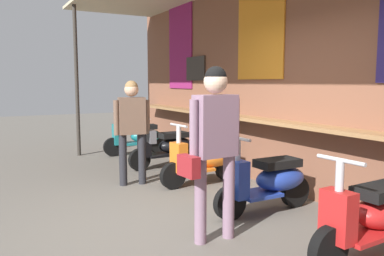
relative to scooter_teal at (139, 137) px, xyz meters
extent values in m
plane|color=#605B54|center=(4.41, -1.08, -0.39)|extent=(32.65, 32.65, 0.00)
cube|color=brown|center=(4.41, 0.94, 1.34)|extent=(11.66, 0.25, 3.45)
cube|color=olive|center=(4.41, 0.64, 0.63)|extent=(10.50, 0.36, 0.05)
cube|color=#841E56|center=(0.46, 0.80, 1.96)|extent=(1.04, 0.02, 1.79)
cube|color=orange|center=(3.17, 0.80, 2.03)|extent=(1.10, 0.02, 1.57)
cube|color=#2D2823|center=(1.14, 0.80, 1.47)|extent=(0.73, 0.03, 0.47)
cylinder|color=#332D28|center=(-0.48, -1.20, 1.23)|extent=(0.08, 0.08, 3.23)
ellipsoid|color=#197075|center=(0.01, 0.17, 0.01)|extent=(0.43, 0.72, 0.30)
cube|color=black|center=(0.01, 0.12, 0.21)|extent=(0.34, 0.57, 0.10)
cube|color=#197075|center=(-0.01, -0.18, -0.14)|extent=(0.41, 0.52, 0.04)
cube|color=#197075|center=(-0.03, -0.48, 0.08)|extent=(0.29, 0.18, 0.44)
cylinder|color=#B7B7BC|center=(-0.03, -0.48, 0.21)|extent=(0.07, 0.07, 0.70)
cylinder|color=#B7B7BC|center=(-0.03, -0.48, 0.56)|extent=(0.46, 0.07, 0.04)
cylinder|color=black|center=(-0.04, -0.58, -0.19)|extent=(0.13, 0.41, 0.40)
cylinder|color=black|center=(0.03, 0.42, -0.19)|extent=(0.13, 0.41, 0.40)
ellipsoid|color=black|center=(1.50, 0.17, 0.01)|extent=(0.42, 0.72, 0.30)
cube|color=black|center=(1.51, 0.12, 0.21)|extent=(0.33, 0.57, 0.10)
cube|color=black|center=(1.52, -0.18, -0.14)|extent=(0.41, 0.52, 0.04)
cube|color=black|center=(1.54, -0.48, 0.08)|extent=(0.29, 0.17, 0.44)
cylinder|color=#B7B7BC|center=(1.54, -0.48, 0.21)|extent=(0.07, 0.07, 0.70)
cylinder|color=#B7B7BC|center=(1.54, -0.48, 0.56)|extent=(0.46, 0.06, 0.04)
cylinder|color=black|center=(1.54, -0.58, -0.19)|extent=(0.12, 0.40, 0.40)
cylinder|color=black|center=(1.49, 0.42, -0.19)|extent=(0.12, 0.40, 0.40)
ellipsoid|color=orange|center=(2.88, 0.17, 0.01)|extent=(0.42, 0.72, 0.30)
cube|color=black|center=(2.88, 0.12, 0.21)|extent=(0.33, 0.57, 0.10)
cube|color=orange|center=(2.90, -0.18, -0.14)|extent=(0.41, 0.52, 0.04)
cube|color=orange|center=(2.92, -0.48, 0.08)|extent=(0.29, 0.18, 0.44)
cylinder|color=#B7B7BC|center=(2.92, -0.48, 0.21)|extent=(0.07, 0.07, 0.70)
cylinder|color=#B7B7BC|center=(2.92, -0.48, 0.56)|extent=(0.46, 0.06, 0.04)
cylinder|color=black|center=(2.92, -0.58, -0.19)|extent=(0.12, 0.41, 0.40)
cylinder|color=black|center=(2.86, 0.42, -0.19)|extent=(0.12, 0.41, 0.40)
ellipsoid|color=#233D9E|center=(4.42, 0.17, 0.01)|extent=(0.38, 0.70, 0.30)
cube|color=black|center=(4.42, 0.12, 0.21)|extent=(0.30, 0.55, 0.10)
cube|color=#233D9E|center=(4.42, -0.18, -0.14)|extent=(0.38, 0.50, 0.04)
cube|color=#233D9E|center=(4.42, -0.48, 0.08)|extent=(0.28, 0.16, 0.44)
cylinder|color=#B7B7BC|center=(4.42, -0.48, 0.21)|extent=(0.07, 0.07, 0.70)
cylinder|color=#B7B7BC|center=(4.42, -0.48, 0.56)|extent=(0.46, 0.04, 0.04)
cylinder|color=black|center=(4.42, -0.58, -0.19)|extent=(0.10, 0.40, 0.40)
cylinder|color=black|center=(4.42, 0.42, -0.19)|extent=(0.10, 0.40, 0.40)
ellipsoid|color=red|center=(5.84, 0.17, 0.01)|extent=(0.41, 0.72, 0.30)
cube|color=black|center=(5.84, 0.12, 0.21)|extent=(0.33, 0.56, 0.10)
cube|color=red|center=(5.85, -0.18, -0.14)|extent=(0.40, 0.52, 0.04)
cube|color=red|center=(5.87, -0.48, 0.08)|extent=(0.29, 0.17, 0.44)
cylinder|color=#B7B7BC|center=(5.87, -0.48, 0.21)|extent=(0.07, 0.07, 0.70)
cylinder|color=#B7B7BC|center=(5.87, -0.48, 0.56)|extent=(0.46, 0.06, 0.04)
cylinder|color=black|center=(5.87, -0.58, -0.19)|extent=(0.12, 0.40, 0.40)
cylinder|color=#232328|center=(2.36, -1.16, 0.01)|extent=(0.12, 0.12, 0.79)
cylinder|color=#232328|center=(2.41, -0.87, 0.01)|extent=(0.12, 0.12, 0.79)
cube|color=brown|center=(2.39, -1.02, 0.69)|extent=(0.26, 0.42, 0.56)
sphere|color=tan|center=(2.39, -1.02, 1.09)|extent=(0.22, 0.22, 0.22)
sphere|color=olive|center=(2.39, -1.02, 1.12)|extent=(0.20, 0.20, 0.20)
cylinder|color=brown|center=(2.35, -1.25, 0.66)|extent=(0.08, 0.08, 0.53)
cylinder|color=brown|center=(2.43, -0.78, 0.66)|extent=(0.08, 0.08, 0.53)
cube|color=#4C4C51|center=(2.42, -0.71, 0.35)|extent=(0.27, 0.14, 0.20)
cylinder|color=gray|center=(4.84, -0.88, 0.04)|extent=(0.12, 0.12, 0.86)
cylinder|color=gray|center=(4.83, -1.21, 0.04)|extent=(0.12, 0.12, 0.86)
cube|color=gray|center=(4.83, -1.05, 0.77)|extent=(0.23, 0.44, 0.61)
sphere|color=beige|center=(4.83, -1.05, 1.20)|extent=(0.23, 0.23, 0.23)
sphere|color=black|center=(4.83, -1.05, 1.24)|extent=(0.21, 0.21, 0.21)
cylinder|color=gray|center=(4.81, -0.79, 0.75)|extent=(0.08, 0.08, 0.57)
cylinder|color=gray|center=(4.85, -1.30, 0.75)|extent=(0.08, 0.08, 0.57)
cube|color=maroon|center=(4.88, -1.37, 0.41)|extent=(0.27, 0.12, 0.20)
camera|label=1|loc=(8.04, -3.06, 1.20)|focal=36.49mm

